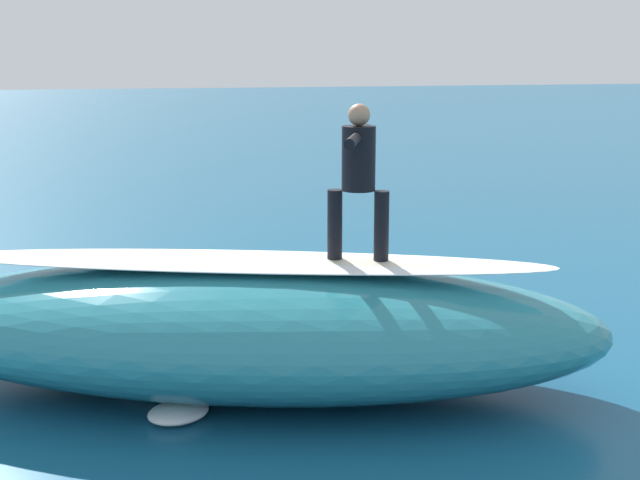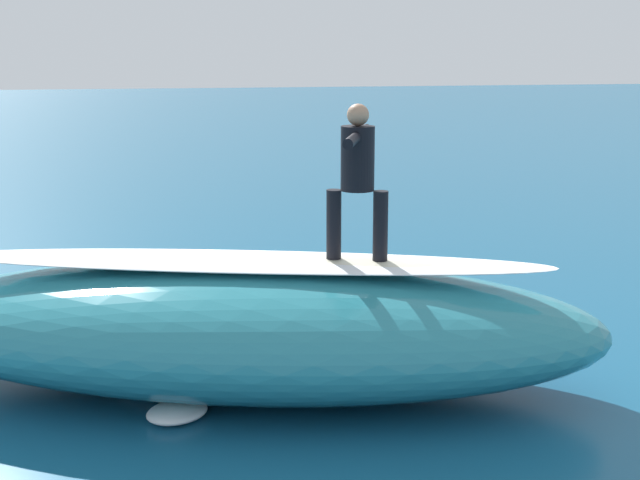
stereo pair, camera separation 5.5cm
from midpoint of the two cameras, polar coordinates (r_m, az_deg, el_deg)
name	(u,v)px [view 2 (the right image)]	position (r m, az deg, el deg)	size (l,w,h in m)	color
ground_plane	(222,322)	(13.01, -5.95, -5.03)	(120.00, 120.00, 0.00)	#145175
wave_crest	(245,327)	(10.40, -4.48, -5.38)	(8.01, 2.99, 1.43)	teal
wave_foam_lip	(244,261)	(10.19, -4.55, -1.33)	(6.81, 1.05, 0.08)	white
surfboard_riding	(357,263)	(10.06, 2.43, -1.45)	(2.09, 0.53, 0.09)	#EAE5C6
surfer_riding	(358,170)	(9.86, 2.49, 4.33)	(0.64, 1.54, 1.68)	black
surfboard_paddling	(296,278)	(15.06, -1.42, -2.37)	(2.44, 0.53, 0.08)	yellow
surfer_paddling	(302,267)	(15.09, -1.00, -1.65)	(1.66, 0.90, 0.31)	black
foam_patch_near	(154,389)	(10.59, -10.06, -9.01)	(1.01, 0.61, 0.11)	white
foam_patch_mid	(479,323)	(12.86, 9.92, -5.09)	(0.84, 0.61, 0.11)	white
foam_patch_far	(177,412)	(9.87, -8.64, -10.43)	(0.69, 0.56, 0.16)	white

